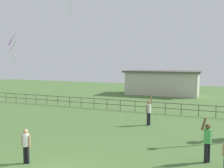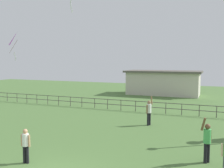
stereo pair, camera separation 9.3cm
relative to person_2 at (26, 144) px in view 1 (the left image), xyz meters
name	(u,v)px [view 1 (the left image)]	position (x,y,z in m)	size (l,w,h in m)	color
person_2	(26,144)	(0.00, 0.00, 0.00)	(0.46, 0.28, 1.52)	black
person_3	(149,111)	(3.31, 8.43, 0.14)	(0.39, 0.49, 2.01)	black
person_5	(207,140)	(7.25, 3.04, 0.15)	(0.48, 0.47, 2.03)	black
kite_0	(17,40)	(-6.11, 6.40, 5.04)	(0.98, 0.96, 2.05)	#B22DB2
waterfront_railing	(141,105)	(1.58, 12.68, -0.25)	(36.06, 0.06, 0.95)	#4C4742
pavilion_building	(162,82)	(1.07, 24.68, 0.72)	(9.60, 4.36, 3.12)	beige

